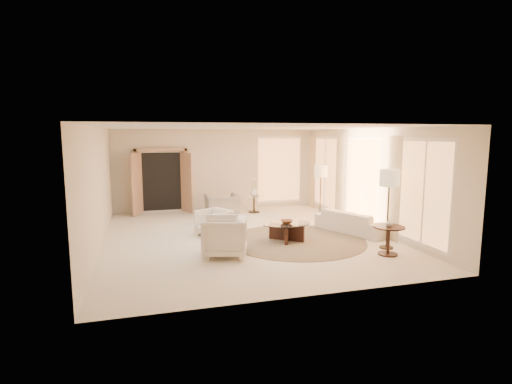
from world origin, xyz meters
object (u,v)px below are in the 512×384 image
object	(u,v)px
armchair_right	(225,234)
end_vase	(389,223)
sofa	(352,222)
accent_chair	(222,202)
coffee_table	(287,230)
side_table	(254,202)
floor_lamp_near	(321,174)
bowl	(287,222)
floor_lamp_far	(389,182)
side_vase	(254,192)
armchair_left	(214,221)
end_table	(389,235)

from	to	relation	value
armchair_right	end_vase	size ratio (longest dim) A/B	5.98
sofa	accent_chair	xyz separation A→B (m)	(-2.95, 3.14, 0.17)
coffee_table	side_table	distance (m)	3.74
side_table	floor_lamp_near	world-z (taller)	floor_lamp_near
sofa	coffee_table	world-z (taller)	sofa
floor_lamp_near	bowl	size ratio (longest dim) A/B	5.32
accent_chair	floor_lamp_far	world-z (taller)	floor_lamp_far
sofa	side_vase	world-z (taller)	side_vase
accent_chair	end_vase	bearing A→B (deg)	116.97
accent_chair	floor_lamp_near	world-z (taller)	floor_lamp_near
sofa	bowl	distance (m)	2.05
floor_lamp_far	armchair_left	bearing A→B (deg)	148.34
end_vase	side_vase	distance (m)	5.67
armchair_left	coffee_table	xyz separation A→B (m)	(1.65, -1.00, -0.10)
armchair_right	accent_chair	xyz separation A→B (m)	(0.79, 4.27, -0.01)
end_table	floor_lamp_far	world-z (taller)	floor_lamp_far
side_table	side_vase	bearing A→B (deg)	-90.00
end_table	end_vase	distance (m)	0.28
coffee_table	side_table	xyz separation A→B (m)	(0.20, 3.74, 0.07)
bowl	side_vase	world-z (taller)	side_vase
sofa	accent_chair	size ratio (longest dim) A/B	1.90
bowl	side_vase	bearing A→B (deg)	86.89
sofa	coffee_table	xyz separation A→B (m)	(-2.01, -0.34, -0.01)
end_table	side_vase	size ratio (longest dim) A/B	2.56
armchair_left	accent_chair	distance (m)	2.58
end_table	floor_lamp_far	size ratio (longest dim) A/B	0.37
floor_lamp_far	end_vase	world-z (taller)	floor_lamp_far
floor_lamp_far	bowl	world-z (taller)	floor_lamp_far
armchair_left	coffee_table	world-z (taller)	armchair_left
accent_chair	side_vase	world-z (taller)	accent_chair
bowl	end_vase	size ratio (longest dim) A/B	1.99
side_table	sofa	bearing A→B (deg)	-61.97
bowl	side_vase	size ratio (longest dim) A/B	1.18
end_vase	floor_lamp_far	bearing A→B (deg)	59.79
end_vase	side_vase	xyz separation A→B (m)	(-1.54, 5.46, -0.01)
sofa	floor_lamp_far	bearing A→B (deg)	156.06
side_table	coffee_table	bearing A→B (deg)	-93.11
sofa	floor_lamp_near	bearing A→B (deg)	-19.28
armchair_left	side_table	world-z (taller)	armchair_left
armchair_left	side_vase	bearing A→B (deg)	117.75
armchair_left	floor_lamp_near	xyz separation A→B (m)	(3.52, 1.08, 1.05)
end_table	coffee_table	bearing A→B (deg)	135.44
sofa	floor_lamp_far	world-z (taller)	floor_lamp_far
sofa	floor_lamp_near	size ratio (longest dim) A/B	1.20
armchair_left	floor_lamp_far	distance (m)	4.47
end_table	bowl	size ratio (longest dim) A/B	2.16
end_table	side_vase	world-z (taller)	side_vase
accent_chair	side_table	distance (m)	1.18
sofa	floor_lamp_far	distance (m)	2.05
armchair_left	floor_lamp_near	bearing A→B (deg)	78.87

